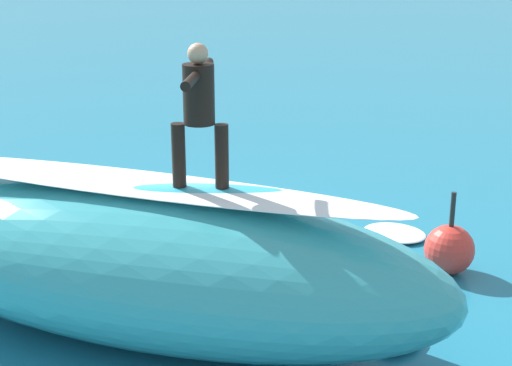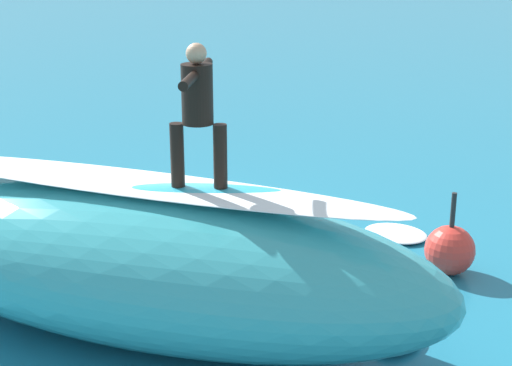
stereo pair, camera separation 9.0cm
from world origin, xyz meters
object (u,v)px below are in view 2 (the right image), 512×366
at_px(surfboard_paddling, 294,227).
at_px(buoy_marker, 450,250).
at_px(surfer_riding, 197,105).
at_px(surfer_paddling, 296,220).
at_px(surfboard_riding, 200,191).

height_order(surfboard_paddling, buoy_marker, buoy_marker).
distance_m(surfer_riding, surfer_paddling, 4.56).
distance_m(surfboard_riding, surfer_paddling, 4.07).
bearing_deg(surfer_paddling, surfboard_riding, 151.70).
bearing_deg(buoy_marker, surfboard_paddling, -32.11).
xyz_separation_m(surfer_riding, surfboard_paddling, (-0.77, -3.75, -2.80)).
height_order(surfer_riding, surfer_paddling, surfer_riding).
bearing_deg(buoy_marker, surfboard_riding, 36.87).
bearing_deg(buoy_marker, surfer_riding, 36.87).
bearing_deg(surfboard_riding, surfboard_paddling, -103.04).
distance_m(surfer_riding, buoy_marker, 4.57).
distance_m(surfboard_riding, buoy_marker, 4.13).
bearing_deg(surfer_paddling, surfer_riding, 151.70).
height_order(surfer_riding, surfboard_paddling, surfer_riding).
bearing_deg(surfboard_paddling, surfer_riding, 152.61).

